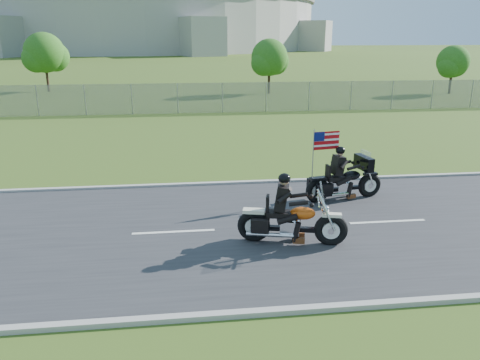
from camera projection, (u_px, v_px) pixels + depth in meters
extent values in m
plane|color=#364D18|center=(247.00, 230.00, 12.76)|extent=(420.00, 420.00, 0.00)
cube|color=#28282B|center=(247.00, 229.00, 12.76)|extent=(120.00, 8.00, 0.04)
cube|color=#9E9B93|center=(232.00, 183.00, 16.58)|extent=(120.00, 0.18, 0.12)
cube|color=#9E9B93|center=(276.00, 312.00, 8.91)|extent=(120.00, 0.18, 0.12)
cube|color=gray|center=(132.00, 99.00, 30.84)|extent=(60.00, 0.03, 2.00)
cylinder|color=#A3A099|center=(129.00, 20.00, 168.57)|extent=(130.00, 130.00, 20.00)
cylinder|color=#382316|center=(269.00, 79.00, 41.49)|extent=(0.22, 0.22, 2.52)
sphere|color=#2A5416|center=(269.00, 57.00, 40.93)|extent=(3.20, 3.20, 3.20)
sphere|color=#2A5416|center=(275.00, 61.00, 41.57)|extent=(2.40, 2.40, 2.40)
sphere|color=#2A5416|center=(264.00, 63.00, 40.62)|extent=(2.24, 2.24, 2.24)
cylinder|color=#382316|center=(47.00, 76.00, 42.96)|extent=(0.22, 0.22, 2.80)
sphere|color=#2A5416|center=(44.00, 53.00, 42.34)|extent=(3.60, 3.60, 3.60)
sphere|color=#2A5416|center=(55.00, 57.00, 43.05)|extent=(2.70, 2.70, 2.70)
sphere|color=#2A5416|center=(36.00, 58.00, 41.99)|extent=(2.52, 2.52, 2.52)
cylinder|color=#382316|center=(450.00, 81.00, 41.47)|extent=(0.22, 0.22, 2.24)
sphere|color=#2A5416|center=(453.00, 61.00, 40.96)|extent=(2.80, 2.80, 2.80)
sphere|color=#2A5416|center=(456.00, 65.00, 41.52)|extent=(2.10, 2.10, 2.10)
sphere|color=#2A5416|center=(449.00, 66.00, 40.70)|extent=(1.96, 1.96, 1.96)
torus|color=black|center=(331.00, 230.00, 11.68)|extent=(0.87, 0.41, 0.84)
torus|color=black|center=(254.00, 226.00, 11.92)|extent=(0.87, 0.41, 0.84)
ellipsoid|color=#CA4D0E|center=(303.00, 213.00, 11.65)|extent=(0.71, 0.51, 0.32)
cube|color=black|center=(279.00, 214.00, 11.73)|extent=(0.69, 0.49, 0.14)
cube|color=black|center=(281.00, 197.00, 11.59)|extent=(0.38, 0.51, 0.63)
sphere|color=black|center=(284.00, 178.00, 11.44)|extent=(0.37, 0.37, 0.31)
cube|color=silver|center=(322.00, 193.00, 11.43)|extent=(0.17, 0.52, 0.46)
torus|color=black|center=(369.00, 185.00, 15.19)|extent=(0.83, 0.34, 0.81)
torus|color=black|center=(318.00, 191.00, 14.68)|extent=(0.83, 0.34, 0.81)
ellipsoid|color=black|center=(351.00, 175.00, 14.88)|extent=(0.66, 0.45, 0.31)
cube|color=black|center=(335.00, 178.00, 14.74)|extent=(0.65, 0.43, 0.13)
cube|color=black|center=(338.00, 165.00, 14.63)|extent=(0.33, 0.48, 0.60)
sphere|color=black|center=(340.00, 150.00, 14.50)|extent=(0.34, 0.34, 0.29)
cube|color=black|center=(364.00, 163.00, 14.89)|extent=(0.39, 0.90, 0.44)
cube|color=#B70C11|center=(326.00, 141.00, 14.51)|extent=(0.86, 0.18, 0.57)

